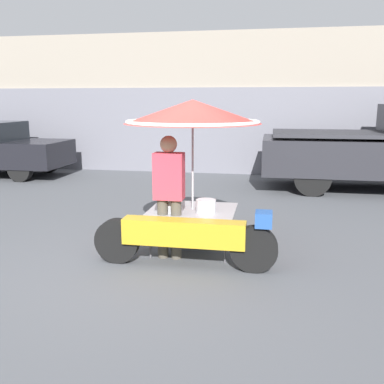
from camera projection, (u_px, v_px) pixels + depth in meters
name	position (u px, v px, depth m)	size (l,w,h in m)	color
ground_plane	(147.00, 267.00, 5.37)	(36.00, 36.00, 0.00)	#4C4F54
shopfront_building	(222.00, 104.00, 12.84)	(28.00, 2.06, 3.90)	gray
vendor_motorcycle_cart	(192.00, 138.00, 5.56)	(2.31, 1.80, 2.06)	black
vendor_person	(169.00, 191.00, 5.50)	(0.38, 0.22, 1.61)	#4C473D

